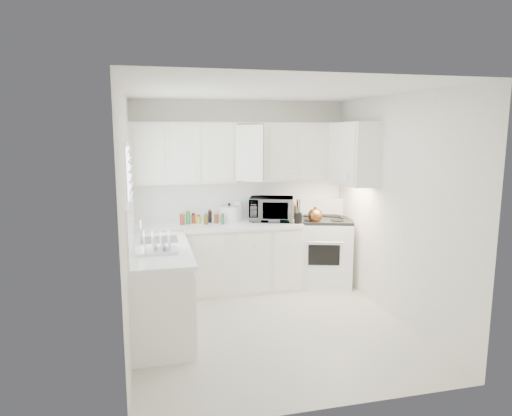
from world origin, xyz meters
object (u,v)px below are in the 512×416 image
object	(u,v)px
tea_kettle	(315,214)
microwave	(271,206)
dish_rack	(156,241)
utensil_crock	(298,211)
rice_cooker	(229,212)
stove	(322,242)

from	to	relation	value
tea_kettle	microwave	size ratio (longest dim) A/B	0.41
tea_kettle	dish_rack	world-z (taller)	dish_rack
tea_kettle	dish_rack	distance (m)	2.45
tea_kettle	utensil_crock	world-z (taller)	utensil_crock
rice_cooker	utensil_crock	xyz separation A→B (m)	(0.89, -0.33, 0.04)
tea_kettle	dish_rack	bearing A→B (deg)	-176.12
rice_cooker	dish_rack	distance (m)	1.75
rice_cooker	microwave	bearing A→B (deg)	-11.24
microwave	rice_cooker	world-z (taller)	microwave
utensil_crock	tea_kettle	bearing A→B (deg)	9.87
rice_cooker	utensil_crock	distance (m)	0.95
microwave	tea_kettle	bearing A→B (deg)	-2.33
tea_kettle	microwave	distance (m)	0.61
tea_kettle	rice_cooker	bearing A→B (deg)	142.54
microwave	rice_cooker	distance (m)	0.59
tea_kettle	microwave	xyz separation A→B (m)	(-0.56, 0.22, 0.10)
microwave	dish_rack	world-z (taller)	microwave
stove	tea_kettle	size ratio (longest dim) A/B	5.00
stove	tea_kettle	xyz separation A→B (m)	(-0.18, -0.16, 0.44)
stove	dish_rack	bearing A→B (deg)	-134.13
utensil_crock	dish_rack	bearing A→B (deg)	-150.49
microwave	rice_cooker	bearing A→B (deg)	-167.77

